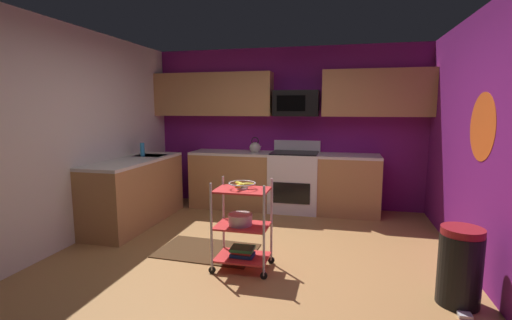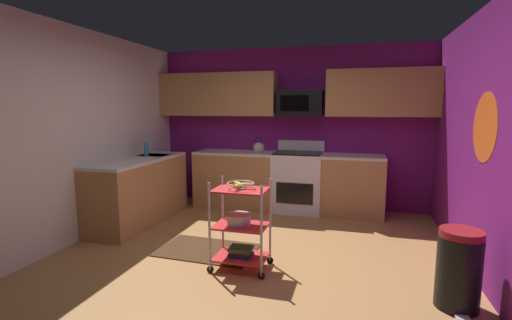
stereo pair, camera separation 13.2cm
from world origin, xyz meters
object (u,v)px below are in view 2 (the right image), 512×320
Objects in this scene: book_stack at (241,251)px; dish_soap_bottle at (146,149)px; oven_range at (298,181)px; fruit_bowl at (241,184)px; microwave at (300,103)px; kettle at (259,148)px; rolling_cart at (241,226)px; trash_can at (459,269)px; mixing_bowl_large at (239,219)px.

book_stack is 2.51m from dish_soap_bottle.
oven_range is 2.32m from fruit_bowl.
dish_soap_bottle is at bearing -157.49° from oven_range.
oven_range is 1.23m from microwave.
book_stack is at bearing 180.00° from fruit_bowl.
fruit_bowl is at bearing -79.57° from kettle.
book_stack is (-0.23, -2.38, -1.52)m from microwave.
dish_soap_bottle is at bearing -149.46° from kettle.
oven_range is 4.59× the size of book_stack.
fruit_bowl is 2.37m from dish_soap_bottle.
oven_range is 0.83m from kettle.
rolling_cart is (-0.23, -2.38, -1.25)m from microwave.
kettle is (-0.64, -0.11, -0.70)m from microwave.
oven_range reaches higher than book_stack.
microwave reaches higher than kettle.
book_stack is (-0.23, -2.27, -0.30)m from oven_range.
rolling_cart is at bearing -95.68° from oven_range.
oven_range is 5.50× the size of dish_soap_bottle.
fruit_bowl reaches higher than book_stack.
trash_can is at bearing -55.76° from oven_range.
fruit_bowl is 2.02m from trash_can.
microwave is at bearing 84.58° from fruit_bowl.
book_stack is at bearing 104.04° from rolling_cart.
rolling_cart is at bearing -75.96° from book_stack.
mixing_bowl_large is 0.38× the size of trash_can.
dish_soap_bottle is at bearing 144.11° from rolling_cart.
oven_range is 2.38m from dish_soap_bottle.
trash_can is at bearing -56.84° from microwave.
microwave reaches higher than book_stack.
fruit_bowl is at bearing 0.00° from book_stack.
book_stack is at bearing 173.06° from trash_can.
microwave is 2.83m from book_stack.
rolling_cart is at bearing -35.89° from dish_soap_bottle.
microwave reaches higher than mixing_bowl_large.
trash_can is at bearing -46.82° from kettle.
book_stack is at bearing -95.68° from oven_range.
oven_range is 1.67× the size of trash_can.
dish_soap_bottle is (-1.92, 1.39, 0.57)m from rolling_cart.
book_stack is 1.20× the size of dish_soap_bottle.
dish_soap_bottle reaches higher than rolling_cart.
rolling_cart is 3.47× the size of kettle.
mixing_bowl_large is at bearing 180.00° from rolling_cart.
rolling_cart is 2.37m from kettle.
dish_soap_bottle is 4.23m from trash_can.
oven_range is at bearing 84.32° from book_stack.
microwave is at bearing 24.86° from dish_soap_bottle.
trash_can is (1.71, -2.61, -1.37)m from microwave.
mixing_bowl_large is at bearing -80.10° from kettle.
rolling_cart reaches higher than trash_can.
mixing_bowl_large is at bearing 173.13° from trash_can.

